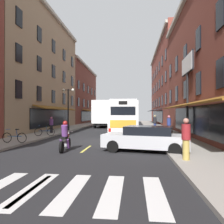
{
  "coord_description": "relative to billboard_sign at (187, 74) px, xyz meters",
  "views": [
    {
      "loc": [
        2.76,
        -15.44,
        2.06
      ],
      "look_at": [
        0.63,
        4.9,
        2.22
      ],
      "focal_mm": 33.45,
      "sensor_mm": 36.0,
      "label": 1
    }
  ],
  "objects": [
    {
      "name": "pedestrian_rear",
      "position": [
        -1.09,
        2.22,
        -4.24
      ],
      "size": [
        0.36,
        0.36,
        1.75
      ],
      "rotation": [
        0.0,
        0.0,
        0.39
      ],
      "color": "navy",
      "rests_on": "sidewalk_right"
    },
    {
      "name": "street_lamp_twin",
      "position": [
        -11.74,
        5.84,
        -2.47
      ],
      "size": [
        1.42,
        0.32,
        4.79
      ],
      "color": "black",
      "rests_on": "sidewalk_left"
    },
    {
      "name": "pedestrian_near",
      "position": [
        -12.51,
        2.79,
        -4.3
      ],
      "size": [
        0.51,
        0.36,
        1.59
      ],
      "rotation": [
        0.0,
        0.0,
        4.78
      ],
      "color": "black",
      "rests_on": "sidewalk_left"
    },
    {
      "name": "bicycle_near",
      "position": [
        -11.96,
        0.03,
        -4.78
      ],
      "size": [
        1.69,
        0.52,
        0.91
      ],
      "color": "black",
      "rests_on": "sidewalk_left"
    },
    {
      "name": "crosswalk_near",
      "position": [
        -7.05,
        -11.83,
        -5.28
      ],
      "size": [
        7.1,
        2.8,
        0.01
      ],
      "color": "silver",
      "rests_on": "ground"
    },
    {
      "name": "ground_plane",
      "position": [
        -7.05,
        -1.83,
        -5.33
      ],
      "size": [
        34.8,
        80.0,
        0.1
      ],
      "primitive_type": "cube",
      "color": "black"
    },
    {
      "name": "lane_centre_dashes",
      "position": [
        -7.05,
        -2.08,
        -5.28
      ],
      "size": [
        0.14,
        73.9,
        0.01
      ],
      "color": "#DBCC4C",
      "rests_on": "ground"
    },
    {
      "name": "sidewalk_left",
      "position": [
        -12.95,
        -1.83,
        -5.21
      ],
      "size": [
        3.0,
        80.0,
        0.14
      ],
      "primitive_type": "cube",
      "color": "gray",
      "rests_on": "ground"
    },
    {
      "name": "bicycle_mid",
      "position": [
        -12.11,
        -4.29,
        -4.78
      ],
      "size": [
        1.71,
        0.48,
        0.91
      ],
      "color": "black",
      "rests_on": "sidewalk_left"
    },
    {
      "name": "pedestrian_mid",
      "position": [
        -2.02,
        5.75,
        -4.23
      ],
      "size": [
        0.36,
        0.36,
        1.77
      ],
      "rotation": [
        0.0,
        0.0,
        4.71
      ],
      "color": "navy",
      "rests_on": "sidewalk_right"
    },
    {
      "name": "sedan_mid",
      "position": [
        -3.62,
        -5.74,
        -4.57
      ],
      "size": [
        4.83,
        2.77,
        1.37
      ],
      "color": "silver",
      "rests_on": "ground"
    },
    {
      "name": "sidewalk_right",
      "position": [
        -1.15,
        -1.83,
        -5.21
      ],
      "size": [
        3.0,
        80.0,
        0.14
      ],
      "primitive_type": "cube",
      "color": "gray",
      "rests_on": "ground"
    },
    {
      "name": "pedestrian_far",
      "position": [
        -2.14,
        -8.36,
        -4.25
      ],
      "size": [
        0.36,
        0.36,
        1.73
      ],
      "rotation": [
        0.0,
        0.0,
        4.73
      ],
      "color": "#B29947",
      "rests_on": "sidewalk_right"
    },
    {
      "name": "box_truck",
      "position": [
        -8.87,
        14.51,
        -3.24
      ],
      "size": [
        2.49,
        8.06,
        3.92
      ],
      "color": "#B21E19",
      "rests_on": "ground"
    },
    {
      "name": "transit_bus",
      "position": [
        -5.35,
        5.55,
        -3.54
      ],
      "size": [
        2.89,
        11.35,
        3.32
      ],
      "color": "white",
      "rests_on": "ground"
    },
    {
      "name": "billboard_sign",
      "position": [
        0.0,
        0.0,
        0.0
      ],
      "size": [
        0.4,
        3.31,
        6.63
      ],
      "color": "black",
      "rests_on": "sidewalk_right"
    },
    {
      "name": "motorcycle_rider",
      "position": [
        -8.06,
        -6.09,
        -4.57
      ],
      "size": [
        0.62,
        2.07,
        1.66
      ],
      "color": "black",
      "rests_on": "ground"
    },
    {
      "name": "sedan_near",
      "position": [
        -8.92,
        23.47,
        -4.56
      ],
      "size": [
        2.02,
        4.77,
        1.42
      ],
      "color": "silver",
      "rests_on": "ground"
    }
  ]
}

